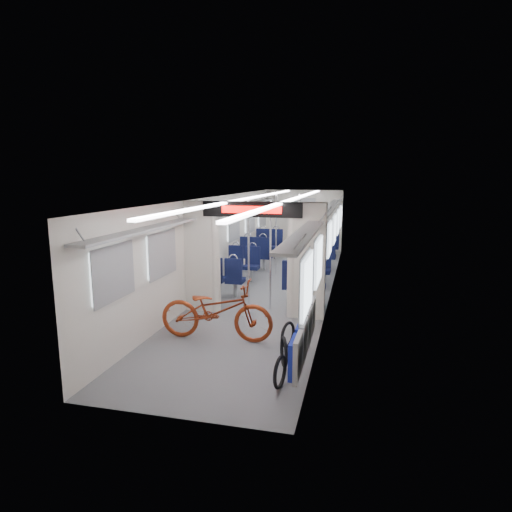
{
  "coord_description": "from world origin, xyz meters",
  "views": [
    {
      "loc": [
        2.03,
        -10.22,
        2.77
      ],
      "look_at": [
        0.05,
        -1.95,
        1.2
      ],
      "focal_mm": 30.0,
      "sensor_mm": 36.0,
      "label": 1
    }
  ],
  "objects_px": {
    "seat_bay_near_left": "(235,268)",
    "stanchion_near_left": "(249,253)",
    "bike_hoop_b": "(284,353)",
    "seat_bay_near_right": "(309,272)",
    "bicycle": "(216,310)",
    "bike_hoop_c": "(288,336)",
    "seat_bay_far_right": "(322,246)",
    "stanchion_far_left": "(276,235)",
    "bike_hoop_a": "(280,374)",
    "flip_bench": "(304,334)",
    "stanchion_far_right": "(298,234)",
    "seat_bay_far_left": "(263,247)",
    "stanchion_near_right": "(270,256)"
  },
  "relations": [
    {
      "from": "bike_hoop_c",
      "to": "stanchion_near_left",
      "type": "relative_size",
      "value": 0.19
    },
    {
      "from": "stanchion_far_right",
      "to": "bike_hoop_a",
      "type": "bearing_deg",
      "value": -83.96
    },
    {
      "from": "flip_bench",
      "to": "bike_hoop_b",
      "type": "relative_size",
      "value": 4.52
    },
    {
      "from": "stanchion_far_left",
      "to": "seat_bay_near_right",
      "type": "bearing_deg",
      "value": -59.08
    },
    {
      "from": "seat_bay_far_left",
      "to": "stanchion_far_left",
      "type": "bearing_deg",
      "value": -63.34
    },
    {
      "from": "bicycle",
      "to": "seat_bay_far_left",
      "type": "height_order",
      "value": "seat_bay_far_left"
    },
    {
      "from": "stanchion_near_left",
      "to": "bike_hoop_b",
      "type": "bearing_deg",
      "value": -66.46
    },
    {
      "from": "stanchion_near_left",
      "to": "seat_bay_near_right",
      "type": "bearing_deg",
      "value": 42.48
    },
    {
      "from": "bike_hoop_a",
      "to": "stanchion_far_left",
      "type": "distance_m",
      "value": 6.91
    },
    {
      "from": "bike_hoop_a",
      "to": "stanchion_far_right",
      "type": "xyz_separation_m",
      "value": [
        -0.73,
        6.93,
        0.95
      ]
    },
    {
      "from": "bike_hoop_a",
      "to": "seat_bay_far_left",
      "type": "xyz_separation_m",
      "value": [
        -2.04,
        8.1,
        0.35
      ]
    },
    {
      "from": "seat_bay_near_left",
      "to": "stanchion_near_left",
      "type": "bearing_deg",
      "value": -60.94
    },
    {
      "from": "seat_bay_near_left",
      "to": "stanchion_near_left",
      "type": "xyz_separation_m",
      "value": [
        0.67,
        -1.21,
        0.63
      ]
    },
    {
      "from": "seat_bay_near_left",
      "to": "bike_hoop_b",
      "type": "bearing_deg",
      "value": -64.82
    },
    {
      "from": "seat_bay_far_right",
      "to": "stanchion_far_left",
      "type": "relative_size",
      "value": 1.0
    },
    {
      "from": "stanchion_near_right",
      "to": "stanchion_far_left",
      "type": "distance_m",
      "value": 3.41
    },
    {
      "from": "bike_hoop_c",
      "to": "seat_bay_far_right",
      "type": "bearing_deg",
      "value": 90.4
    },
    {
      "from": "seat_bay_near_left",
      "to": "stanchion_far_right",
      "type": "height_order",
      "value": "stanchion_far_right"
    },
    {
      "from": "bike_hoop_a",
      "to": "stanchion_far_right",
      "type": "bearing_deg",
      "value": 96.04
    },
    {
      "from": "bicycle",
      "to": "stanchion_far_left",
      "type": "height_order",
      "value": "stanchion_far_left"
    },
    {
      "from": "seat_bay_near_right",
      "to": "seat_bay_far_right",
      "type": "relative_size",
      "value": 0.93
    },
    {
      "from": "stanchion_near_left",
      "to": "stanchion_far_left",
      "type": "relative_size",
      "value": 1.0
    },
    {
      "from": "bike_hoop_a",
      "to": "seat_bay_far_right",
      "type": "xyz_separation_m",
      "value": [
        -0.17,
        8.61,
        0.37
      ]
    },
    {
      "from": "bike_hoop_a",
      "to": "seat_bay_far_right",
      "type": "distance_m",
      "value": 8.62
    },
    {
      "from": "bike_hoop_c",
      "to": "seat_bay_near_right",
      "type": "distance_m",
      "value": 3.38
    },
    {
      "from": "bike_hoop_c",
      "to": "seat_bay_near_left",
      "type": "xyz_separation_m",
      "value": [
        -1.92,
        3.47,
        0.33
      ]
    },
    {
      "from": "flip_bench",
      "to": "seat_bay_near_left",
      "type": "height_order",
      "value": "seat_bay_near_left"
    },
    {
      "from": "flip_bench",
      "to": "seat_bay_far_left",
      "type": "xyz_separation_m",
      "value": [
        -2.29,
        7.55,
        -0.02
      ]
    },
    {
      "from": "bike_hoop_a",
      "to": "stanchion_near_left",
      "type": "height_order",
      "value": "stanchion_near_left"
    },
    {
      "from": "seat_bay_far_right",
      "to": "stanchion_near_left",
      "type": "height_order",
      "value": "stanchion_near_left"
    },
    {
      "from": "bicycle",
      "to": "seat_bay_near_left",
      "type": "height_order",
      "value": "seat_bay_near_left"
    },
    {
      "from": "bike_hoop_b",
      "to": "seat_bay_near_right",
      "type": "bearing_deg",
      "value": 91.57
    },
    {
      "from": "bike_hoop_c",
      "to": "seat_bay_far_right",
      "type": "distance_m",
      "value": 7.22
    },
    {
      "from": "flip_bench",
      "to": "stanchion_near_left",
      "type": "xyz_separation_m",
      "value": [
        -1.62,
        3.11,
        0.57
      ]
    },
    {
      "from": "bike_hoop_c",
      "to": "bike_hoop_b",
      "type": "bearing_deg",
      "value": -85.21
    },
    {
      "from": "bike_hoop_a",
      "to": "stanchion_near_left",
      "type": "bearing_deg",
      "value": 110.54
    },
    {
      "from": "stanchion_near_right",
      "to": "flip_bench",
      "type": "bearing_deg",
      "value": -69.09
    },
    {
      "from": "bicycle",
      "to": "stanchion_near_left",
      "type": "height_order",
      "value": "stanchion_near_left"
    },
    {
      "from": "stanchion_near_right",
      "to": "bike_hoop_c",
      "type": "bearing_deg",
      "value": -70.24
    },
    {
      "from": "flip_bench",
      "to": "seat_bay_near_left",
      "type": "xyz_separation_m",
      "value": [
        -2.29,
        4.32,
        -0.06
      ]
    },
    {
      "from": "bike_hoop_c",
      "to": "seat_bay_near_right",
      "type": "xyz_separation_m",
      "value": [
        -0.05,
        3.36,
        0.35
      ]
    },
    {
      "from": "bike_hoop_b",
      "to": "stanchion_near_left",
      "type": "bearing_deg",
      "value": 113.54
    },
    {
      "from": "bike_hoop_a",
      "to": "seat_bay_near_left",
      "type": "bearing_deg",
      "value": 112.77
    },
    {
      "from": "bike_hoop_b",
      "to": "seat_bay_near_left",
      "type": "height_order",
      "value": "seat_bay_near_left"
    },
    {
      "from": "bike_hoop_b",
      "to": "stanchion_near_right",
      "type": "distance_m",
      "value": 2.95
    },
    {
      "from": "flip_bench",
      "to": "seat_bay_near_right",
      "type": "distance_m",
      "value": 4.23
    },
    {
      "from": "seat_bay_near_right",
      "to": "stanchion_near_left",
      "type": "height_order",
      "value": "stanchion_near_left"
    },
    {
      "from": "seat_bay_near_left",
      "to": "seat_bay_far_right",
      "type": "bearing_deg",
      "value": 63.43
    },
    {
      "from": "bike_hoop_a",
      "to": "stanchion_near_left",
      "type": "relative_size",
      "value": 0.2
    },
    {
      "from": "bicycle",
      "to": "bike_hoop_b",
      "type": "xyz_separation_m",
      "value": [
        1.32,
        -0.81,
        -0.31
      ]
    }
  ]
}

